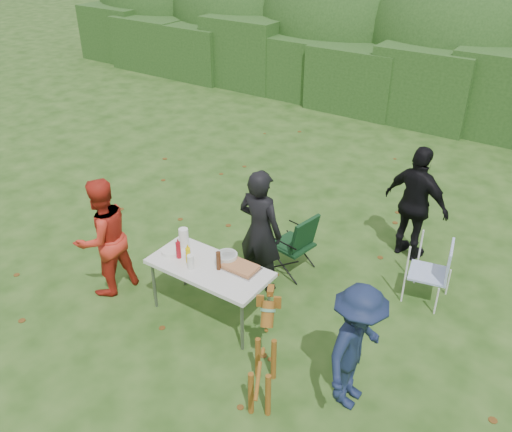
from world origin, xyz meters
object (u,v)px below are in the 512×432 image
Objects in this scene: folding_table at (209,270)px; ketchup_bottle at (178,250)px; beer_bottle at (218,261)px; lawn_chair at (429,271)px; mustard_bottle at (188,255)px; paper_towel_roll at (184,238)px; person_black_puffy at (416,204)px; dog at (263,362)px; camping_chair at (292,241)px; person_red_jacket at (103,238)px; child at (356,348)px; person_cook at (260,231)px.

ketchup_bottle reaches higher than folding_table.
lawn_chair is at bearing 42.62° from beer_bottle.
paper_towel_roll is at bearing 139.15° from mustard_bottle.
person_black_puffy is at bearing 59.72° from folding_table.
dog is at bearing -22.84° from mustard_bottle.
paper_towel_roll is (-0.84, -1.26, 0.42)m from camping_chair.
person_black_puffy reaches higher than dog.
person_red_jacket reaches higher than beer_bottle.
person_red_jacket is 1.05m from paper_towel_roll.
dog is 1.08× the size of camping_chair.
folding_table is at bearing 34.38° from dog.
folding_table is 0.88× the size of person_black_puffy.
camping_chair is 1.57m from paper_towel_roll.
child is 1.93m from beer_bottle.
paper_towel_roll reaches higher than mustard_bottle.
beer_bottle is at bearing 30.81° from dog.
dog is at bearing 98.75° from person_black_puffy.
beer_bottle is at bearing 13.32° from mustard_bottle.
folding_table is 6.82× the size of ketchup_bottle.
folding_table is at bearing -170.74° from beer_bottle.
folding_table is 0.22m from beer_bottle.
beer_bottle reaches higher than camping_chair.
mustard_bottle is at bearing -166.68° from beer_bottle.
person_cook reaches higher than folding_table.
child is at bearing 113.43° from person_black_puffy.
lawn_chair is 3.18m from ketchup_bottle.
person_cook is at bearing 14.87° from lawn_chair.
person_red_jacket is at bearing 92.35° from child.
person_black_puffy is at bearing 61.65° from beer_bottle.
mustard_bottle is 0.83× the size of beer_bottle.
person_red_jacket reaches higher than lawn_chair.
mustard_bottle reaches higher than camping_chair.
ketchup_bottle is (-2.52, -1.90, 0.42)m from lawn_chair.
person_cook is at bearing 78.69° from folding_table.
paper_towel_roll is at bearing 20.27° from lawn_chair.
person_black_puffy reaches higher than child.
folding_table is at bearing 73.83° from person_black_puffy.
child is 2.31m from mustard_bottle.
person_cook reaches higher than person_red_jacket.
beer_bottle is (0.39, 0.09, 0.02)m from mustard_bottle.
ketchup_bottle is (-1.66, 0.64, 0.38)m from dog.
person_black_puffy reaches higher than camping_chair.
camping_chair is at bearing 46.72° from child.
camping_chair is 1.64m from mustard_bottle.
person_red_jacket reaches higher than paper_towel_roll.
ketchup_bottle is at bearing -64.85° from paper_towel_roll.
child is at bearing -8.91° from paper_towel_roll.
camping_chair is (1.77, 1.76, -0.35)m from person_red_jacket.
camping_chair is (0.32, 1.42, -0.23)m from folding_table.
ketchup_bottle is at bearing 68.22° from person_black_puffy.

